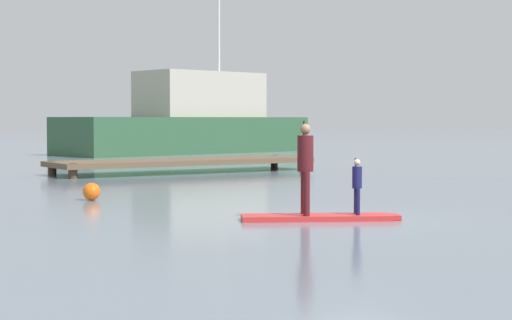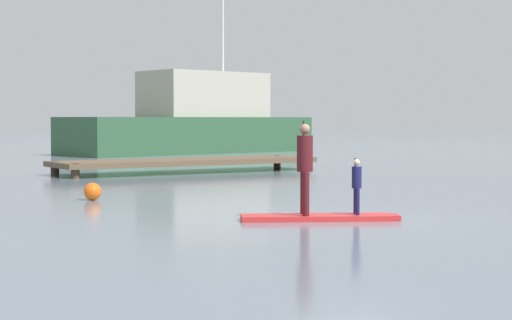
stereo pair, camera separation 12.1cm
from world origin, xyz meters
The scene contains 7 objects.
ground_plane centered at (0.00, 0.00, 0.00)m, with size 240.00×240.00×0.00m, color slate.
paddleboard_near centered at (-0.59, 0.30, 0.05)m, with size 2.89×1.90×0.10m.
paddler_adult centered at (-0.84, 0.44, 1.08)m, with size 0.41×0.48×1.76m.
paddler_child_solo centered at (0.03, -0.01, 0.68)m, with size 0.25×0.34×1.05m.
fishing_boat_white_large centered at (12.71, 30.07, 1.71)m, with size 15.33×7.00×10.90m.
floating_dock centered at (4.05, 14.51, 0.38)m, with size 9.56×2.51×0.47m.
mooring_buoy_near centered at (-2.71, 6.34, 0.20)m, with size 0.41×0.41×0.41m, color orange.
Camera 1 is at (-10.35, -12.71, 1.90)m, focal length 61.06 mm.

